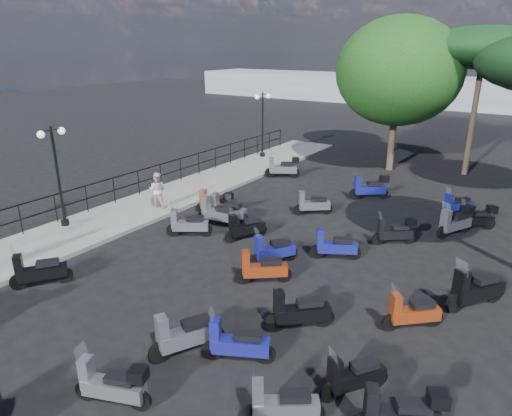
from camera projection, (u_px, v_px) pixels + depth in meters
The scene contains 35 objects.
ground at pixel (235, 273), 13.67m from camera, with size 120.00×120.00×0.00m, color black.
sidewalk at pixel (153, 204), 19.38m from camera, with size 3.00×30.00×0.15m, color slate.
railing at pixel (126, 182), 19.62m from camera, with size 0.04×26.04×1.10m.
lamp_post_1 at pixel (57, 170), 16.20m from camera, with size 0.32×1.08×3.68m.
lamp_post_2 at pixel (263, 120), 26.60m from camera, with size 0.50×1.07×3.74m.
pedestrian_far at pixel (157, 190), 18.55m from camera, with size 0.71×0.56×1.47m, color beige.
scooter_2 at pixel (39, 272), 12.79m from camera, with size 1.09×1.39×1.32m.
scooter_3 at pixel (227, 210), 17.45m from camera, with size 1.76×0.59×1.40m.
scooter_4 at pixel (215, 203), 18.22m from camera, with size 1.57×0.69×1.28m.
scooter_5 at pixel (283, 168), 23.29m from camera, with size 1.61×1.08×1.42m.
scooter_7 at pixel (185, 335), 9.95m from camera, with size 0.98×1.60×1.40m.
scooter_8 at pixel (262, 269), 12.97m from camera, with size 1.34×1.11×1.30m.
scooter_9 at pixel (188, 224), 16.16m from camera, with size 1.42×1.00×1.30m.
scooter_10 at pixel (245, 228), 15.88m from camera, with size 0.91×1.47×1.29m.
scooter_11 at pixel (370, 188), 20.05m from camera, with size 1.47×1.21×1.39m.
scooter_12 at pixel (112, 385), 8.52m from camera, with size 1.50×0.76×1.25m.
scooter_13 at pixel (237, 344), 9.74m from camera, with size 1.48×0.87×1.28m.
scooter_14 at pixel (299, 312), 10.84m from camera, with size 1.32×1.25×1.36m.
scooter_15 at pixel (273, 251), 14.08m from camera, with size 0.98×1.47×1.32m.
scooter_16 at pixel (395, 232), 15.51m from camera, with size 1.26×1.04×1.19m.
scooter_17 at pixel (313, 204), 18.23m from camera, with size 1.30×1.07×1.26m.
scooter_19 at pixel (282, 405), 8.11m from camera, with size 1.30×0.94×1.20m.
scooter_20 at pixel (401, 414), 7.83m from camera, with size 1.47×0.98×1.29m.
scooter_21 at pixel (412, 313), 10.88m from camera, with size 1.21×1.12×1.24m.
scooter_22 at pixel (335, 246), 14.44m from camera, with size 1.46×0.91×1.28m.
scooter_23 at pixel (476, 218), 16.71m from camera, with size 1.32×1.04×1.23m.
scooter_26 at pixel (353, 377), 8.81m from camera, with size 0.96×1.28×1.20m.
scooter_27 at pixel (475, 290), 11.73m from camera, with size 1.18×1.60×1.49m.
scooter_28 at pixel (455, 222), 16.22m from camera, with size 0.96×1.57×1.35m.
scooter_29 at pixel (457, 205), 18.21m from camera, with size 1.05×1.20×1.20m.
scooter_30 at pixel (218, 214), 17.09m from camera, with size 1.76×0.59×1.40m.
broadleaf_tree at pixel (399, 72), 23.23m from camera, with size 6.44×6.44×7.91m.
pine_0 at pixel (484, 48), 21.96m from camera, with size 5.87×5.87×7.36m.
pine_2 at pixel (400, 50), 26.88m from camera, with size 5.76×5.76×7.19m.
distant_hills at pixel (484, 94), 48.45m from camera, with size 70.00×8.00×3.00m, color gray.
Camera 1 is at (7.28, -9.81, 6.47)m, focal length 32.00 mm.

